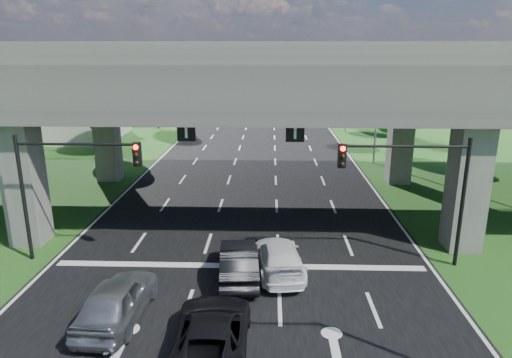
# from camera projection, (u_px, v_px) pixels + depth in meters

# --- Properties ---
(ground) EXTENTS (160.00, 160.00, 0.00)m
(ground) POSITION_uv_depth(u_px,v_px,m) (233.00, 307.00, 17.70)
(ground) COLOR #1F4D18
(ground) RESTS_ON ground
(road) EXTENTS (18.00, 120.00, 0.03)m
(road) POSITION_uv_depth(u_px,v_px,m) (247.00, 217.00, 27.31)
(road) COLOR black
(road) RESTS_ON ground
(overpass) EXTENTS (80.00, 15.00, 10.00)m
(overpass) POSITION_uv_depth(u_px,v_px,m) (248.00, 80.00, 27.09)
(overpass) COLOR #3E3B38
(overpass) RESTS_ON ground
(warehouse) EXTENTS (20.00, 10.00, 4.00)m
(warehouse) POSITION_uv_depth(u_px,v_px,m) (30.00, 120.00, 51.65)
(warehouse) COLOR #9E9E99
(warehouse) RESTS_ON ground
(signal_right) EXTENTS (5.76, 0.54, 6.00)m
(signal_right) POSITION_uv_depth(u_px,v_px,m) (416.00, 178.00, 20.10)
(signal_right) COLOR black
(signal_right) RESTS_ON ground
(signal_left) EXTENTS (5.76, 0.54, 6.00)m
(signal_left) POSITION_uv_depth(u_px,v_px,m) (67.00, 175.00, 20.60)
(signal_left) COLOR black
(signal_left) RESTS_ON ground
(streetlight_far) EXTENTS (3.38, 0.25, 10.00)m
(streetlight_far) POSITION_uv_depth(u_px,v_px,m) (373.00, 96.00, 38.87)
(streetlight_far) COLOR gray
(streetlight_far) RESTS_ON ground
(streetlight_beyond) EXTENTS (3.38, 0.25, 10.00)m
(streetlight_beyond) POSITION_uv_depth(u_px,v_px,m) (344.00, 83.00, 54.26)
(streetlight_beyond) COLOR gray
(streetlight_beyond) RESTS_ON ground
(tree_left_near) EXTENTS (4.50, 4.50, 7.80)m
(tree_left_near) POSITION_uv_depth(u_px,v_px,m) (104.00, 105.00, 41.85)
(tree_left_near) COLOR black
(tree_left_near) RESTS_ON ground
(tree_left_mid) EXTENTS (3.91, 3.90, 6.76)m
(tree_left_mid) POSITION_uv_depth(u_px,v_px,m) (104.00, 102.00, 49.81)
(tree_left_mid) COLOR black
(tree_left_mid) RESTS_ON ground
(tree_left_far) EXTENTS (4.80, 4.80, 8.32)m
(tree_left_far) POSITION_uv_depth(u_px,v_px,m) (157.00, 88.00, 57.12)
(tree_left_far) COLOR black
(tree_left_far) RESTS_ON ground
(tree_right_near) EXTENTS (4.20, 4.20, 7.28)m
(tree_right_near) POSITION_uv_depth(u_px,v_px,m) (395.00, 107.00, 42.99)
(tree_right_near) COLOR black
(tree_right_near) RESTS_ON ground
(tree_right_mid) EXTENTS (3.91, 3.90, 6.76)m
(tree_right_mid) POSITION_uv_depth(u_px,v_px,m) (403.00, 101.00, 50.68)
(tree_right_mid) COLOR black
(tree_right_mid) RESTS_ON ground
(tree_right_far) EXTENTS (4.50, 4.50, 7.80)m
(tree_right_far) POSITION_uv_depth(u_px,v_px,m) (355.00, 89.00, 58.32)
(tree_right_far) COLOR black
(tree_right_far) RESTS_ON ground
(car_silver) EXTENTS (2.20, 4.88, 1.63)m
(car_silver) POSITION_uv_depth(u_px,v_px,m) (117.00, 300.00, 16.65)
(car_silver) COLOR #ADB0B5
(car_silver) RESTS_ON road
(car_dark) EXTENTS (1.97, 4.69, 1.51)m
(car_dark) POSITION_uv_depth(u_px,v_px,m) (239.00, 262.00, 19.78)
(car_dark) COLOR black
(car_dark) RESTS_ON road
(car_white) EXTENTS (2.52, 4.99, 1.39)m
(car_white) POSITION_uv_depth(u_px,v_px,m) (279.00, 257.00, 20.33)
(car_white) COLOR white
(car_white) RESTS_ON road
(car_trailing) EXTENTS (2.54, 5.29, 1.45)m
(car_trailing) POSITION_uv_depth(u_px,v_px,m) (212.00, 334.00, 14.76)
(car_trailing) COLOR black
(car_trailing) RESTS_ON road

